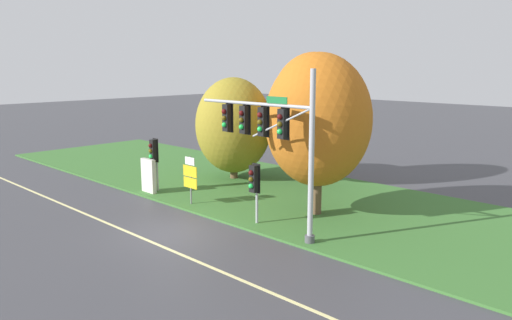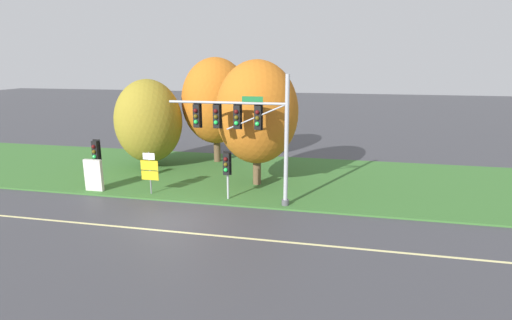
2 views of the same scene
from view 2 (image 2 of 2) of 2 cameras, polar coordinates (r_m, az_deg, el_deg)
ground_plane at (r=20.31m, az=-12.10°, el=-8.45°), size 160.00×160.00×0.00m
lane_stripe at (r=19.31m, az=-13.55°, el=-9.74°), size 36.00×0.16×0.01m
grass_verge at (r=27.59m, az=-5.19°, el=-2.02°), size 48.00×11.50×0.10m
traffic_signal_mast at (r=20.95m, az=-1.45°, el=4.97°), size 6.56×0.49×6.91m
pedestrian_signal_near_kerb at (r=21.88m, az=-4.21°, el=-0.86°), size 0.46×0.55×2.75m
pedestrian_signal_further_along at (r=25.52m, az=-21.86°, el=0.83°), size 0.46×0.55×3.02m
route_sign_post at (r=23.74m, az=-14.95°, el=-1.26°), size 1.07×0.08×2.49m
tree_nearest_road at (r=29.57m, az=-15.09°, el=5.37°), size 4.74×4.74×6.31m
tree_left_of_mast at (r=30.09m, az=-5.74°, el=8.37°), size 5.07×5.07×7.80m
tree_behind_signpost at (r=24.22m, az=0.15°, el=6.79°), size 4.99×4.99×7.63m
info_kiosk at (r=25.55m, az=-22.17°, el=-2.03°), size 1.10×0.24×1.90m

